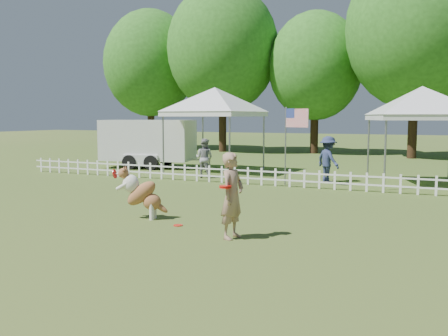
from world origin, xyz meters
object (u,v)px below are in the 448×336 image
Objects in this scene: canopy_tent_right at (420,137)px; frisbee_on_turf at (178,225)px; cargo_trailer at (148,143)px; handler at (232,196)px; dog at (142,193)px; spectator_a at (204,158)px; flag_pole at (285,146)px; spectator_b at (328,159)px; canopy_tent_left at (215,131)px.

frisbee_on_turf is at bearing -133.74° from canopy_tent_right.
canopy_tent_right reaches higher than cargo_trailer.
handler reaches higher than dog.
spectator_a is at bearing 37.11° from handler.
flag_pole reaches higher than spectator_b.
canopy_tent_right reaches higher than handler.
dog is 0.23× the size of cargo_trailer.
handler is 0.62× the size of flag_pole.
dog is at bearing 113.63° from spectator_b.
handler is 0.33× the size of cargo_trailer.
flag_pole is at bearing 17.37° from handler.
frisbee_on_turf is 0.13× the size of spectator_a.
dog is (-2.62, 0.82, -0.24)m from handler.
spectator_b is at bearing 69.91° from flag_pole.
canopy_tent_right is 0.65× the size of cargo_trailer.
cargo_trailer is 8.13m from flag_pole.
spectator_b is at bearing 8.45° from handler.
flag_pole is at bearing 89.50° from frisbee_on_turf.
dog is 0.44× the size of flag_pole.
spectator_a is at bearing 47.48° from spectator_b.
canopy_tent_left reaches higher than frisbee_on_turf.
spectator_a is at bearing -42.62° from cargo_trailer.
canopy_tent_right reaches higher than dog.
frisbee_on_turf is at bearing -66.51° from cargo_trailer.
canopy_tent_left is at bearing 89.83° from dog.
spectator_a is (0.47, -1.90, -0.99)m from canopy_tent_left.
canopy_tent_left is 2.11× the size of spectator_b.
cargo_trailer reaches higher than handler.
dog is at bearing 165.03° from frisbee_on_turf.
frisbee_on_turf is (1.11, -0.30, -0.58)m from dog.
dog is at bearing 79.41° from handler.
handler is 7.88m from flag_pole.
canopy_tent_right is 7.80m from spectator_a.
canopy_tent_left is 1.06× the size of canopy_tent_right.
spectator_b is (-0.26, 9.01, -0.01)m from handler.
spectator_a is (-4.89, 8.37, -0.08)m from handler.
cargo_trailer is at bearing 177.20° from canopy_tent_left.
canopy_tent_right is at bearing -17.82° from cargo_trailer.
handler is at bearing 131.33° from spectator_b.
spectator_b is (1.18, 1.28, -0.51)m from flag_pole.
spectator_b is at bearing 57.55° from dog.
canopy_tent_left is (-5.37, 10.27, 0.91)m from handler.
cargo_trailer reaches higher than dog.
frisbee_on_turf is 8.62m from spectator_b.
handler is 0.48× the size of canopy_tent_left.
spectator_a reaches higher than frisbee_on_turf.
canopy_tent_right is 1.24× the size of flag_pole.
cargo_trailer is 4.74m from spectator_a.
canopy_tent_right reaches higher than flag_pole.
cargo_trailer is (-8.99, 10.73, 0.29)m from handler.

